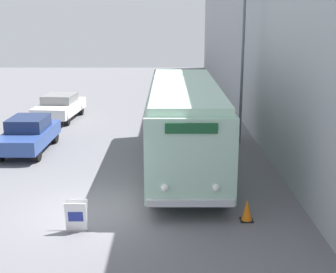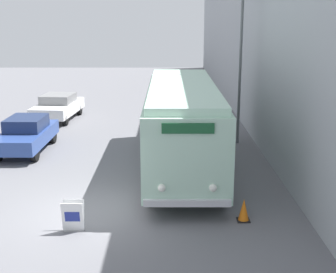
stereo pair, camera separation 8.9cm
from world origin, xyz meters
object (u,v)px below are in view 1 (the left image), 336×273
at_px(traffic_cone, 246,210).
at_px(parked_car_mid, 59,106).
at_px(streetlamp, 243,39).
at_px(sign_board, 76,217).
at_px(parked_car_near, 28,134).
at_px(vintage_bus, 184,121).

bearing_deg(traffic_cone, parked_car_mid, 121.61).
bearing_deg(streetlamp, traffic_cone, -97.04).
height_order(sign_board, parked_car_near, parked_car_near).
relative_size(parked_car_mid, traffic_cone, 6.64).
distance_m(parked_car_mid, traffic_cone, 15.68).
bearing_deg(parked_car_mid, traffic_cone, -53.49).
relative_size(vintage_bus, traffic_cone, 15.39).
distance_m(sign_board, traffic_cone, 4.69).
bearing_deg(parked_car_near, streetlamp, 9.20).
xyz_separation_m(streetlamp, parked_car_mid, (-9.24, 5.03, -3.88)).
height_order(vintage_bus, sign_board, vintage_bus).
relative_size(vintage_bus, parked_car_mid, 2.32).
relative_size(streetlamp, parked_car_mid, 1.68).
bearing_deg(sign_board, traffic_cone, 7.73).
height_order(parked_car_near, parked_car_mid, parked_car_near).
distance_m(vintage_bus, parked_car_near, 6.95).
height_order(parked_car_mid, traffic_cone, parked_car_mid).
bearing_deg(sign_board, parked_car_mid, 104.30).
relative_size(vintage_bus, streetlamp, 1.38).
distance_m(sign_board, parked_car_near, 8.37).
relative_size(vintage_bus, sign_board, 11.89).
xyz_separation_m(vintage_bus, sign_board, (-3.06, -5.43, -1.40)).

